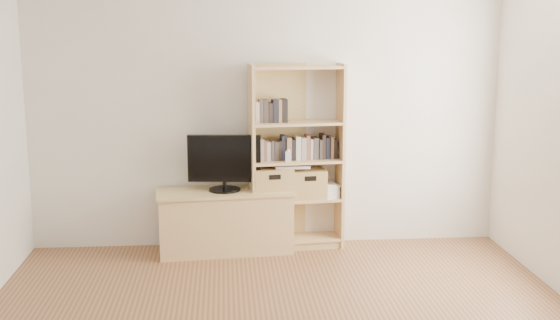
{
  "coord_description": "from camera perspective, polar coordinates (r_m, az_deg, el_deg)",
  "views": [
    {
      "loc": [
        -0.41,
        -4.14,
        2.15
      ],
      "look_at": [
        0.08,
        1.9,
        0.95
      ],
      "focal_mm": 45.0,
      "sensor_mm": 36.0,
      "label": 1
    }
  ],
  "objects": [
    {
      "name": "tv_stand",
      "position": [
        6.67,
        -4.47,
        -5.06
      ],
      "size": [
        1.27,
        0.58,
        0.57
      ],
      "primitive_type": "cube",
      "rotation": [
        0.0,
        0.0,
        0.09
      ],
      "color": "tan",
      "rests_on": "floor"
    },
    {
      "name": "books_row_mid",
      "position": [
        6.64,
        1.3,
        0.98
      ],
      "size": [
        0.82,
        0.24,
        0.22
      ],
      "primitive_type": "cube",
      "rotation": [
        0.0,
        0.0,
        0.1
      ],
      "color": "#B8B6A6",
      "rests_on": "bookshelf"
    },
    {
      "name": "back_wall",
      "position": [
        6.7,
        -1.1,
        3.94
      ],
      "size": [
        4.5,
        0.02,
        2.6
      ],
      "primitive_type": "cube",
      "color": "white",
      "rests_on": "floor"
    },
    {
      "name": "books_row_upper",
      "position": [
        6.55,
        -0.37,
        4.03
      ],
      "size": [
        0.41,
        0.18,
        0.21
      ],
      "primitive_type": "cube",
      "rotation": [
        0.0,
        0.0,
        0.09
      ],
      "color": "#B8B6A6",
      "rests_on": "bookshelf"
    },
    {
      "name": "basket_right",
      "position": [
        6.71,
        2.23,
        -1.91
      ],
      "size": [
        0.36,
        0.31,
        0.27
      ],
      "primitive_type": "cube",
      "rotation": [
        0.0,
        0.0,
        0.1
      ],
      "color": "tan",
      "rests_on": "bookshelf"
    },
    {
      "name": "baby_monitor",
      "position": [
        6.52,
        0.67,
        0.27
      ],
      "size": [
        0.06,
        0.04,
        0.1
      ],
      "primitive_type": "cube",
      "rotation": [
        0.0,
        0.0,
        -0.12
      ],
      "color": "white",
      "rests_on": "bookshelf"
    },
    {
      "name": "bookshelf",
      "position": [
        6.64,
        1.33,
        0.2
      ],
      "size": [
        0.91,
        0.4,
        1.76
      ],
      "primitive_type": "cube",
      "rotation": [
        0.0,
        0.0,
        0.1
      ],
      "color": "tan",
      "rests_on": "floor"
    },
    {
      "name": "laptop",
      "position": [
        6.63,
        0.98,
        -0.46
      ],
      "size": [
        0.33,
        0.23,
        0.03
      ],
      "primitive_type": "cube",
      "rotation": [
        0.0,
        0.0,
        0.01
      ],
      "color": "white",
      "rests_on": "basket_left"
    },
    {
      "name": "magazine_stack",
      "position": [
        6.77,
        3.85,
        -2.5
      ],
      "size": [
        0.21,
        0.27,
        0.11
      ],
      "primitive_type": "cube",
      "rotation": [
        0.0,
        0.0,
        0.2
      ],
      "color": "beige",
      "rests_on": "bookshelf"
    },
    {
      "name": "television",
      "position": [
        6.53,
        -4.54,
        -0.21
      ],
      "size": [
        0.68,
        0.12,
        0.53
      ],
      "primitive_type": "cube",
      "rotation": [
        0.0,
        0.0,
        -0.09
      ],
      "color": "black",
      "rests_on": "tv_stand"
    },
    {
      "name": "basket_left",
      "position": [
        6.64,
        -0.65,
        -1.9
      ],
      "size": [
        0.4,
        0.35,
        0.3
      ],
      "primitive_type": "cube",
      "rotation": [
        0.0,
        0.0,
        0.11
      ],
      "color": "tan",
      "rests_on": "bookshelf"
    }
  ]
}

